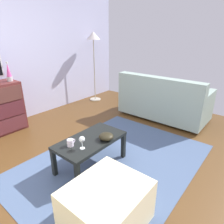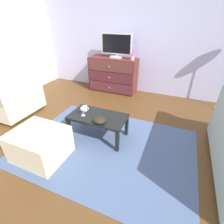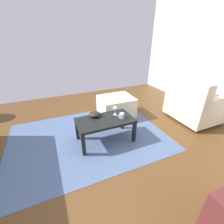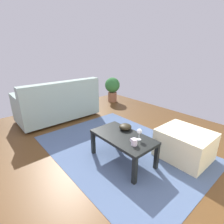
{
  "view_description": "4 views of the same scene",
  "coord_description": "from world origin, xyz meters",
  "px_view_note": "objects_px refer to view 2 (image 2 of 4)",
  "views": [
    {
      "loc": [
        -1.57,
        -1.61,
        1.66
      ],
      "look_at": [
        0.18,
        -0.18,
        0.74
      ],
      "focal_mm": 31.84,
      "sensor_mm": 36.0,
      "label": 1
    },
    {
      "loc": [
        1.04,
        -1.98,
        1.76
      ],
      "look_at": [
        0.23,
        -0.06,
        0.55
      ],
      "focal_mm": 26.56,
      "sensor_mm": 36.0,
      "label": 2
    },
    {
      "loc": [
        0.7,
        1.98,
        1.61
      ],
      "look_at": [
        -0.17,
        -0.03,
        0.5
      ],
      "focal_mm": 24.58,
      "sensor_mm": 36.0,
      "label": 3
    },
    {
      "loc": [
        -1.53,
        1.49,
        1.54
      ],
      "look_at": [
        0.18,
        0.0,
        0.69
      ],
      "focal_mm": 27.58,
      "sensor_mm": 36.0,
      "label": 4
    }
  ],
  "objects_px": {
    "dresser": "(113,75)",
    "bowl_decorative": "(100,120)",
    "armchair": "(14,98)",
    "lava_lamp": "(133,53)",
    "ottoman": "(40,144)",
    "wine_glass": "(83,109)",
    "mug": "(85,108)",
    "coffee_table": "(98,118)",
    "tv": "(116,45)"
  },
  "relations": [
    {
      "from": "dresser",
      "to": "bowl_decorative",
      "type": "distance_m",
      "value": 2.2
    },
    {
      "from": "bowl_decorative",
      "to": "armchair",
      "type": "relative_size",
      "value": 0.2
    },
    {
      "from": "lava_lamp",
      "to": "ottoman",
      "type": "relative_size",
      "value": 0.47
    },
    {
      "from": "bowl_decorative",
      "to": "ottoman",
      "type": "height_order",
      "value": "bowl_decorative"
    },
    {
      "from": "wine_glass",
      "to": "mug",
      "type": "height_order",
      "value": "wine_glass"
    },
    {
      "from": "armchair",
      "to": "coffee_table",
      "type": "bearing_deg",
      "value": -1.13
    },
    {
      "from": "tv",
      "to": "lava_lamp",
      "type": "xyz_separation_m",
      "value": [
        0.43,
        -0.07,
        -0.15
      ]
    },
    {
      "from": "bowl_decorative",
      "to": "armchair",
      "type": "distance_m",
      "value": 2.02
    },
    {
      "from": "bowl_decorative",
      "to": "armchair",
      "type": "xyz_separation_m",
      "value": [
        -2.01,
        0.2,
        -0.09
      ]
    },
    {
      "from": "wine_glass",
      "to": "armchair",
      "type": "height_order",
      "value": "armchair"
    },
    {
      "from": "bowl_decorative",
      "to": "tv",
      "type": "bearing_deg",
      "value": 105.31
    },
    {
      "from": "dresser",
      "to": "wine_glass",
      "type": "xyz_separation_m",
      "value": [
        0.33,
        -2.02,
        0.08
      ]
    },
    {
      "from": "mug",
      "to": "tv",
      "type": "bearing_deg",
      "value": 95.97
    },
    {
      "from": "coffee_table",
      "to": "bowl_decorative",
      "type": "xyz_separation_m",
      "value": [
        0.12,
        -0.16,
        0.1
      ]
    },
    {
      "from": "coffee_table",
      "to": "ottoman",
      "type": "bearing_deg",
      "value": -126.21
    },
    {
      "from": "mug",
      "to": "ottoman",
      "type": "bearing_deg",
      "value": -108.94
    },
    {
      "from": "tv",
      "to": "coffee_table",
      "type": "height_order",
      "value": "tv"
    },
    {
      "from": "lava_lamp",
      "to": "mug",
      "type": "bearing_deg",
      "value": -97.36
    },
    {
      "from": "lava_lamp",
      "to": "bowl_decorative",
      "type": "xyz_separation_m",
      "value": [
        0.15,
        -2.05,
        -0.57
      ]
    },
    {
      "from": "bowl_decorative",
      "to": "armchair",
      "type": "bearing_deg",
      "value": 174.34
    },
    {
      "from": "wine_glass",
      "to": "bowl_decorative",
      "type": "relative_size",
      "value": 0.85
    },
    {
      "from": "dresser",
      "to": "armchair",
      "type": "relative_size",
      "value": 1.34
    },
    {
      "from": "lava_lamp",
      "to": "coffee_table",
      "type": "distance_m",
      "value": 2.01
    },
    {
      "from": "armchair",
      "to": "ottoman",
      "type": "distance_m",
      "value": 1.56
    },
    {
      "from": "armchair",
      "to": "tv",
      "type": "bearing_deg",
      "value": 53.34
    },
    {
      "from": "mug",
      "to": "ottoman",
      "type": "distance_m",
      "value": 0.87
    },
    {
      "from": "dresser",
      "to": "bowl_decorative",
      "type": "height_order",
      "value": "dresser"
    },
    {
      "from": "dresser",
      "to": "lava_lamp",
      "type": "xyz_separation_m",
      "value": [
        0.51,
        -0.04,
        0.58
      ]
    },
    {
      "from": "tv",
      "to": "coffee_table",
      "type": "relative_size",
      "value": 0.84
    },
    {
      "from": "dresser",
      "to": "coffee_table",
      "type": "distance_m",
      "value": 2.01
    },
    {
      "from": "ottoman",
      "to": "dresser",
      "type": "bearing_deg",
      "value": 90.07
    },
    {
      "from": "bowl_decorative",
      "to": "coffee_table",
      "type": "bearing_deg",
      "value": 126.62
    },
    {
      "from": "mug",
      "to": "wine_glass",
      "type": "bearing_deg",
      "value": -71.76
    },
    {
      "from": "wine_glass",
      "to": "lava_lamp",
      "type": "bearing_deg",
      "value": 84.59
    },
    {
      "from": "wine_glass",
      "to": "armchair",
      "type": "bearing_deg",
      "value": 175.87
    },
    {
      "from": "lava_lamp",
      "to": "ottoman",
      "type": "distance_m",
      "value": 2.79
    },
    {
      "from": "bowl_decorative",
      "to": "ottoman",
      "type": "relative_size",
      "value": 0.26
    },
    {
      "from": "mug",
      "to": "lava_lamp",
      "type": "bearing_deg",
      "value": 82.64
    },
    {
      "from": "tv",
      "to": "wine_glass",
      "type": "distance_m",
      "value": 2.16
    },
    {
      "from": "coffee_table",
      "to": "armchair",
      "type": "bearing_deg",
      "value": 178.87
    },
    {
      "from": "tv",
      "to": "mug",
      "type": "xyz_separation_m",
      "value": [
        0.2,
        -1.89,
        -0.72
      ]
    },
    {
      "from": "ottoman",
      "to": "wine_glass",
      "type": "bearing_deg",
      "value": 63.54
    },
    {
      "from": "tv",
      "to": "armchair",
      "type": "relative_size",
      "value": 0.83
    },
    {
      "from": "ottoman",
      "to": "armchair",
      "type": "bearing_deg",
      "value": 150.43
    },
    {
      "from": "bowl_decorative",
      "to": "armchair",
      "type": "height_order",
      "value": "armchair"
    },
    {
      "from": "tv",
      "to": "ottoman",
      "type": "bearing_deg",
      "value": -91.6
    },
    {
      "from": "lava_lamp",
      "to": "bowl_decorative",
      "type": "bearing_deg",
      "value": -85.92
    },
    {
      "from": "coffee_table",
      "to": "ottoman",
      "type": "xyz_separation_m",
      "value": [
        -0.54,
        -0.73,
        -0.13
      ]
    },
    {
      "from": "tv",
      "to": "wine_glass",
      "type": "bearing_deg",
      "value": -83.1
    },
    {
      "from": "mug",
      "to": "armchair",
      "type": "height_order",
      "value": "armchair"
    }
  ]
}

